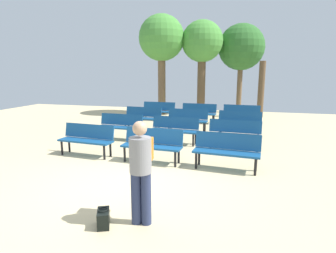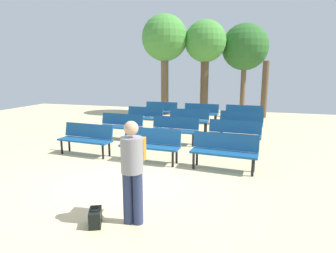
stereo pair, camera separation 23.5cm
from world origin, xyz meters
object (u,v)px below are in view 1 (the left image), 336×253
object	(u,v)px
bench_r0_c0	(87,138)
visitor_with_backpack	(141,166)
tree_2	(162,40)
bench_r1_c2	(234,132)
bench_r2_c1	(187,119)
tree_0	(261,89)
bench_r3_c0	(158,110)
tree_3	(241,48)
handbag	(103,218)
tree_1	(202,44)
bench_r2_c2	(240,121)
bench_r1_c1	(175,128)
bench_r3_c1	(199,112)
bench_r1_c0	(120,125)
bench_r2_c0	(143,116)
bench_r0_c1	(152,143)
bench_r0_c2	(227,149)
bench_r3_c2	(241,114)

from	to	relation	value
bench_r0_c0	visitor_with_backpack	world-z (taller)	visitor_with_backpack
tree_2	bench_r1_c2	bearing A→B (deg)	-56.62
bench_r2_c1	tree_0	distance (m)	5.38
bench_r2_c1	bench_r3_c0	world-z (taller)	same
bench_r0_c0	bench_r1_c2	distance (m)	4.43
tree_3	bench_r2_c1	bearing A→B (deg)	-107.68
tree_0	visitor_with_backpack	distance (m)	11.64
tree_0	handbag	bearing A→B (deg)	-103.86
bench_r3_c0	tree_0	xyz separation A→B (m)	(4.84, 2.22, 0.93)
tree_1	handbag	distance (m)	12.54
bench_r2_c2	tree_2	distance (m)	7.01
bench_r1_c1	bench_r2_c1	bearing A→B (deg)	92.41
bench_r3_c0	bench_r3_c1	distance (m)	2.01
bench_r0_c0	tree_3	distance (m)	11.04
bench_r3_c1	bench_r2_c2	bearing A→B (deg)	-44.83
bench_r1_c0	tree_2	bearing A→B (deg)	94.74
bench_r1_c0	bench_r2_c0	bearing A→B (deg)	89.67
bench_r3_c1	handbag	bearing A→B (deg)	-87.26
bench_r1_c2	bench_r2_c2	distance (m)	2.05
bench_r1_c1	bench_r1_c2	bearing A→B (deg)	-1.12
bench_r3_c0	tree_1	xyz separation A→B (m)	(1.70, 2.55, 3.30)
bench_r0_c1	tree_1	xyz separation A→B (m)	(-0.01, 8.76, 3.30)
bench_r2_c0	bench_r3_c1	world-z (taller)	same
bench_r2_c1	bench_r3_c0	distance (m)	2.85
tree_1	tree_3	bearing A→B (deg)	29.55
bench_r2_c2	tree_1	distance (m)	6.22
tree_3	handbag	xyz separation A→B (m)	(-1.77, -13.14, -3.50)
bench_r0_c2	tree_2	xyz separation A→B (m)	(-4.05, 8.31, 3.51)
bench_r2_c1	bench_r2_c2	size ratio (longest dim) A/B	0.99
tree_3	visitor_with_backpack	distance (m)	13.21
bench_r2_c1	tree_2	xyz separation A→B (m)	(-2.27, 4.19, 3.51)
bench_r1_c1	bench_r0_c2	bearing A→B (deg)	-45.69
bench_r1_c2	tree_3	size ratio (longest dim) A/B	0.33
bench_r3_c1	handbag	distance (m)	9.27
tree_3	tree_0	bearing A→B (deg)	-53.09
bench_r3_c0	tree_3	world-z (taller)	tree_3
bench_r1_c0	bench_r2_c0	world-z (taller)	same
tree_2	tree_3	bearing A→B (deg)	21.93
bench_r2_c2	bench_r3_c1	xyz separation A→B (m)	(-1.87, 2.07, 0.00)
bench_r2_c2	handbag	distance (m)	7.45
bench_r0_c0	visitor_with_backpack	xyz separation A→B (m)	(2.78, -3.07, 0.43)
tree_3	bench_r3_c1	bearing A→B (deg)	-113.92
bench_r0_c1	bench_r3_c2	world-z (taller)	same
bench_r3_c2	handbag	bearing A→B (deg)	-98.77
bench_r3_c1	bench_r3_c2	bearing A→B (deg)	1.98
bench_r0_c0	bench_r3_c1	distance (m)	6.35
tree_1	visitor_with_backpack	xyz separation A→B (m)	(0.80, -11.72, -2.87)
bench_r2_c0	bench_r0_c0	bearing A→B (deg)	-88.18
bench_r3_c2	bench_r2_c2	bearing A→B (deg)	-87.99
bench_r2_c0	tree_3	distance (m)	7.57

